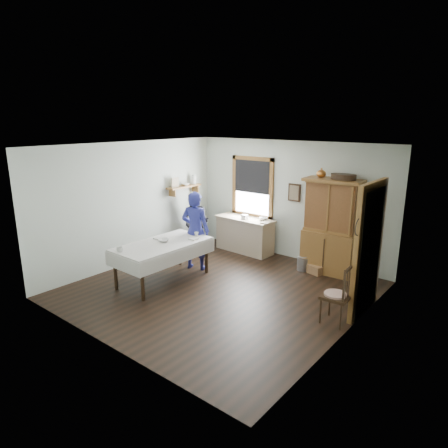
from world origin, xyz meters
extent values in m
cube|color=black|center=(0.00, 0.00, 0.01)|extent=(5.00, 5.00, 0.01)
cube|color=beige|center=(0.00, 0.00, 2.70)|extent=(5.00, 5.00, 0.01)
cube|color=#B7BFB1|center=(0.00, 2.50, 1.35)|extent=(5.00, 0.01, 2.70)
cube|color=#B7BFB1|center=(0.00, -2.50, 1.35)|extent=(5.00, 0.01, 2.70)
cube|color=#B7BFB1|center=(-2.50, 0.00, 1.35)|extent=(0.01, 5.00, 2.70)
cube|color=#B7BFB1|center=(2.50, 0.00, 1.35)|extent=(0.01, 5.00, 2.70)
cube|color=white|center=(-1.00, 2.48, 1.55)|extent=(1.00, 0.02, 1.30)
cube|color=olive|center=(-1.00, 2.46, 2.25)|extent=(1.18, 0.06, 0.09)
cube|color=olive|center=(-1.00, 2.46, 0.85)|extent=(1.18, 0.06, 0.09)
cube|color=olive|center=(-1.54, 2.46, 1.55)|extent=(0.09, 0.06, 1.48)
cube|color=olive|center=(-0.46, 2.46, 1.55)|extent=(0.09, 0.06, 1.48)
cube|color=black|center=(-1.00, 2.44, 1.81)|extent=(0.98, 0.03, 0.78)
cube|color=#4B4335|center=(2.47, 0.85, 1.05)|extent=(0.03, 0.90, 2.10)
cube|color=olive|center=(2.44, 0.34, 1.05)|extent=(0.08, 0.12, 2.10)
cube|color=olive|center=(2.44, 1.36, 1.05)|extent=(0.08, 0.12, 2.10)
cube|color=olive|center=(2.44, 0.85, 2.16)|extent=(0.08, 1.14, 0.12)
cube|color=olive|center=(-2.37, 1.50, 1.55)|extent=(0.24, 1.00, 0.04)
cube|color=olive|center=(-2.37, 1.10, 1.45)|extent=(0.22, 0.03, 0.18)
cube|color=olive|center=(-2.37, 1.90, 1.45)|extent=(0.22, 0.03, 0.18)
cube|color=tan|center=(-2.37, 1.20, 1.68)|extent=(0.03, 0.22, 0.24)
cylinder|color=silver|center=(-2.37, 1.85, 1.68)|extent=(0.12, 0.12, 0.22)
cube|color=black|center=(0.15, 2.46, 1.55)|extent=(0.30, 0.04, 0.40)
torus|color=black|center=(2.45, 0.30, 1.72)|extent=(0.01, 0.27, 0.27)
cube|color=tan|center=(-0.99, 2.16, 0.42)|extent=(1.49, 0.62, 0.84)
cube|color=olive|center=(1.20, 2.16, 1.00)|extent=(1.20, 0.63, 1.99)
cube|color=silver|center=(-1.17, -0.36, 0.39)|extent=(1.08, 1.99, 0.79)
cube|color=black|center=(2.23, 0.19, 0.49)|extent=(0.48, 0.48, 0.99)
cube|color=#94959B|center=(0.74, 1.93, 0.14)|extent=(0.33, 0.33, 0.28)
cube|color=#A07148|center=(1.05, 1.91, 0.09)|extent=(0.36, 0.29, 0.18)
imported|color=navy|center=(-1.13, 0.55, 0.79)|extent=(0.67, 0.55, 1.57)
imported|color=black|center=(-2.01, 1.52, 0.66)|extent=(0.76, 0.67, 1.33)
imported|color=silver|center=(-1.38, -1.22, 0.83)|extent=(0.12, 0.12, 0.09)
imported|color=silver|center=(-0.99, 0.44, 0.83)|extent=(0.10, 0.10, 0.09)
imported|color=silver|center=(-1.22, -0.27, 0.81)|extent=(0.30, 0.30, 0.06)
imported|color=#6F624A|center=(-0.42, 2.06, 0.85)|extent=(0.18, 0.22, 0.02)
imported|color=silver|center=(-0.52, 2.25, 0.87)|extent=(0.22, 0.22, 0.07)
imported|color=silver|center=(-2.37, 1.55, 1.60)|extent=(0.22, 0.22, 0.05)
camera|label=1|loc=(4.50, -5.42, 3.16)|focal=32.00mm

